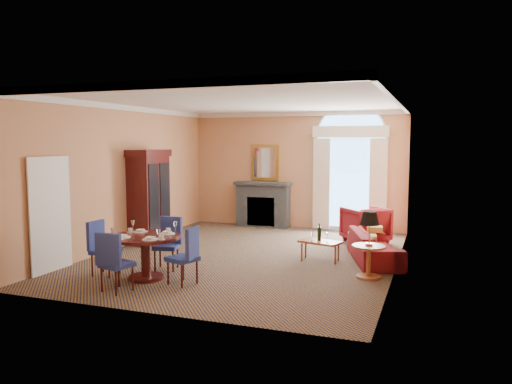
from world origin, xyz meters
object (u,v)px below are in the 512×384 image
(armoire, at_px, (149,198))
(sofa, at_px, (375,246))
(coffee_table, at_px, (320,242))
(armchair, at_px, (365,225))
(side_table, at_px, (369,237))
(dining_table, at_px, (145,247))

(armoire, xyz_separation_m, sofa, (5.27, -0.11, -0.76))
(armoire, relative_size, coffee_table, 2.46)
(sofa, relative_size, armchair, 2.19)
(sofa, distance_m, side_table, 1.37)
(coffee_table, bearing_deg, dining_table, -121.95)
(armoire, distance_m, armchair, 5.17)
(armchair, height_order, side_table, side_table)
(sofa, height_order, armchair, armchair)
(dining_table, xyz_separation_m, side_table, (3.64, 1.41, 0.16))
(armchair, relative_size, side_table, 0.81)
(armchair, xyz_separation_m, side_table, (0.48, -3.13, 0.31))
(sofa, bearing_deg, armoire, 71.01)
(dining_table, xyz_separation_m, armchair, (3.15, 4.53, -0.14))
(armoire, xyz_separation_m, coffee_table, (4.24, -0.47, -0.67))
(sofa, relative_size, side_table, 1.77)
(sofa, distance_m, coffee_table, 1.10)
(dining_table, distance_m, side_table, 3.90)
(side_table, bearing_deg, dining_table, -158.84)
(armchair, bearing_deg, dining_table, 15.04)
(armoire, distance_m, side_table, 5.51)
(sofa, xyz_separation_m, armchair, (-0.43, 1.82, 0.13))
(armchair, relative_size, coffee_table, 1.05)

